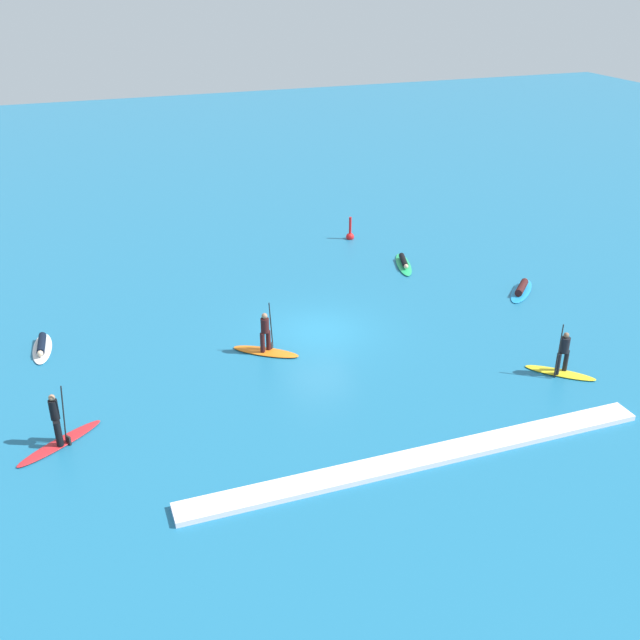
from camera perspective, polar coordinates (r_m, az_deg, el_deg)
name	(u,v)px	position (r m, az deg, el deg)	size (l,w,h in m)	color
ground_plane	(320,331)	(30.51, 0.00, -0.84)	(120.00, 120.00, 0.00)	#1E6B93
surfer_on_red_board	(58,432)	(24.89, -19.56, -8.15)	(2.90, 2.22, 2.22)	red
surfer_on_orange_board	(266,343)	(28.73, -4.22, -1.80)	(2.57, 2.15, 2.12)	orange
surfer_on_yellow_board	(562,362)	(28.59, 18.18, -3.10)	(2.25, 2.19, 2.08)	yellow
surfer_on_blue_board	(522,289)	(35.28, 15.31, 2.33)	(2.61, 2.63, 0.41)	#1E8CD1
surfer_on_white_board	(42,347)	(31.00, -20.69, -1.94)	(0.90, 2.68, 0.38)	white
surfer_on_green_board	(404,263)	(37.27, 6.48, 4.39)	(1.53, 3.06, 0.39)	#23B266
marker_buoy	(350,235)	(40.69, 2.34, 6.59)	(0.44, 0.44, 1.34)	red
wave_crest	(423,458)	(23.22, 7.95, -10.52)	(15.32, 0.90, 0.18)	white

